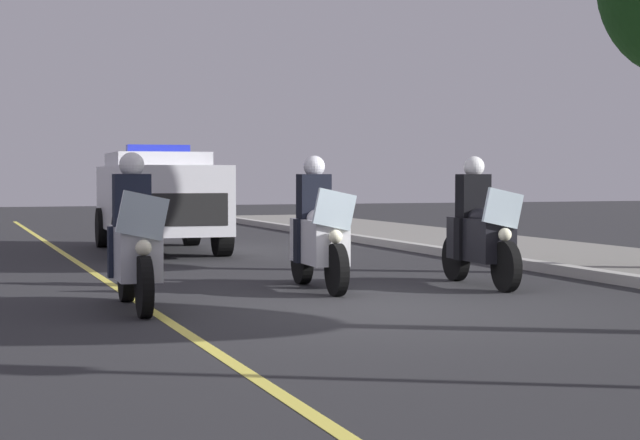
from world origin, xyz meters
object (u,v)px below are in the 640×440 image
object	(u,v)px
police_suv	(159,196)
police_motorcycle_lead_left	(134,245)
police_motorcycle_trailing	(479,233)
police_motorcycle_lead_right	(318,235)

from	to	relation	value
police_suv	police_motorcycle_lead_left	bearing A→B (deg)	-12.73
police_motorcycle_trailing	police_suv	world-z (taller)	police_suv
police_motorcycle_lead_right	police_motorcycle_trailing	world-z (taller)	same
police_motorcycle_lead_right	police_suv	size ratio (longest dim) A/B	0.43
police_motorcycle_lead_left	police_motorcycle_trailing	world-z (taller)	same
police_motorcycle_lead_left	police_motorcycle_trailing	size ratio (longest dim) A/B	1.00
police_motorcycle_lead_left	police_suv	world-z (taller)	police_suv
police_motorcycle_trailing	police_suv	distance (m)	8.20
police_motorcycle_trailing	police_suv	xyz separation A→B (m)	(-7.72, -2.76, 0.37)
police_motorcycle_lead_left	police_motorcycle_lead_right	world-z (taller)	same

